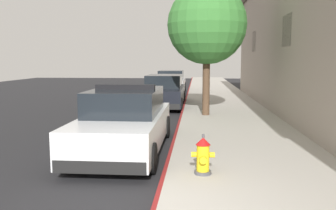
{
  "coord_description": "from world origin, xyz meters",
  "views": [
    {
      "loc": [
        0.57,
        -4.84,
        2.29
      ],
      "look_at": [
        -0.26,
        5.29,
        1.0
      ],
      "focal_mm": 38.2,
      "sensor_mm": 36.0,
      "label": 1
    }
  ],
  "objects_px": {
    "parked_car_dark_far": "(171,82)",
    "fire_hydrant": "(203,156)",
    "police_cruiser": "(125,122)",
    "street_tree": "(207,25)",
    "parked_car_silver_ahead": "(164,92)"
  },
  "relations": [
    {
      "from": "fire_hydrant",
      "to": "street_tree",
      "type": "relative_size",
      "value": 0.15
    },
    {
      "from": "police_cruiser",
      "to": "street_tree",
      "type": "relative_size",
      "value": 0.97
    },
    {
      "from": "parked_car_dark_far",
      "to": "fire_hydrant",
      "type": "distance_m",
      "value": 18.32
    },
    {
      "from": "police_cruiser",
      "to": "parked_car_dark_far",
      "type": "height_order",
      "value": "police_cruiser"
    },
    {
      "from": "police_cruiser",
      "to": "parked_car_silver_ahead",
      "type": "bearing_deg",
      "value": 88.81
    },
    {
      "from": "police_cruiser",
      "to": "street_tree",
      "type": "height_order",
      "value": "street_tree"
    },
    {
      "from": "parked_car_silver_ahead",
      "to": "parked_car_dark_far",
      "type": "xyz_separation_m",
      "value": [
        -0.21,
        7.42,
        0.0
      ]
    },
    {
      "from": "parked_car_dark_far",
      "to": "street_tree",
      "type": "bearing_deg",
      "value": -78.76
    },
    {
      "from": "police_cruiser",
      "to": "street_tree",
      "type": "distance_m",
      "value": 6.33
    },
    {
      "from": "parked_car_silver_ahead",
      "to": "fire_hydrant",
      "type": "distance_m",
      "value": 10.94
    },
    {
      "from": "street_tree",
      "to": "police_cruiser",
      "type": "bearing_deg",
      "value": -112.14
    },
    {
      "from": "police_cruiser",
      "to": "fire_hydrant",
      "type": "relative_size",
      "value": 6.37
    },
    {
      "from": "parked_car_dark_far",
      "to": "street_tree",
      "type": "xyz_separation_m",
      "value": [
        2.16,
        -10.86,
        2.87
      ]
    },
    {
      "from": "police_cruiser",
      "to": "fire_hydrant",
      "type": "xyz_separation_m",
      "value": [
        1.91,
        -2.12,
        -0.24
      ]
    },
    {
      "from": "parked_car_dark_far",
      "to": "police_cruiser",
      "type": "bearing_deg",
      "value": -89.9
    }
  ]
}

